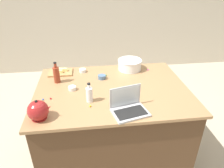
{
  "coord_description": "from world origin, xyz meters",
  "views": [
    {
      "loc": [
        -0.25,
        -1.94,
        2.03
      ],
      "look_at": [
        0.0,
        0.0,
        0.95
      ],
      "focal_mm": 33.4,
      "sensor_mm": 36.0,
      "label": 1
    }
  ],
  "objects_px": {
    "mixing_bowl_large": "(130,64)",
    "bottle_soy": "(57,74)",
    "butter_stick_right": "(63,70)",
    "laptop": "(128,107)",
    "cutting_board": "(61,73)",
    "kettle": "(38,111)",
    "ramekin_wide": "(83,71)",
    "butter_stick_left": "(58,71)",
    "ramekin_small": "(72,88)",
    "bottle_vinegar": "(89,94)",
    "ramekin_medium": "(102,77)"
  },
  "relations": [
    {
      "from": "cutting_board",
      "to": "ramekin_wide",
      "type": "distance_m",
      "value": 0.27
    },
    {
      "from": "laptop",
      "to": "bottle_soy",
      "type": "xyz_separation_m",
      "value": [
        -0.69,
        0.65,
        0.05
      ]
    },
    {
      "from": "butter_stick_left",
      "to": "ramekin_wide",
      "type": "xyz_separation_m",
      "value": [
        0.3,
        0.02,
        -0.02
      ]
    },
    {
      "from": "ramekin_small",
      "to": "ramekin_medium",
      "type": "relative_size",
      "value": 0.89
    },
    {
      "from": "bottle_soy",
      "to": "ramekin_wide",
      "type": "distance_m",
      "value": 0.38
    },
    {
      "from": "cutting_board",
      "to": "bottle_soy",
      "type": "bearing_deg",
      "value": -93.41
    },
    {
      "from": "ramekin_small",
      "to": "ramekin_wide",
      "type": "bearing_deg",
      "value": 75.54
    },
    {
      "from": "butter_stick_left",
      "to": "ramekin_small",
      "type": "bearing_deg",
      "value": -65.39
    },
    {
      "from": "mixing_bowl_large",
      "to": "butter_stick_left",
      "type": "bearing_deg",
      "value": -178.16
    },
    {
      "from": "butter_stick_left",
      "to": "ramekin_small",
      "type": "distance_m",
      "value": 0.45
    },
    {
      "from": "bottle_soy",
      "to": "ramekin_medium",
      "type": "relative_size",
      "value": 2.67
    },
    {
      "from": "ramekin_small",
      "to": "butter_stick_right",
      "type": "bearing_deg",
      "value": 106.33
    },
    {
      "from": "cutting_board",
      "to": "ramekin_medium",
      "type": "relative_size",
      "value": 3.14
    },
    {
      "from": "laptop",
      "to": "butter_stick_right",
      "type": "relative_size",
      "value": 3.21
    },
    {
      "from": "mixing_bowl_large",
      "to": "butter_stick_right",
      "type": "distance_m",
      "value": 0.85
    },
    {
      "from": "bottle_vinegar",
      "to": "kettle",
      "type": "distance_m",
      "value": 0.49
    },
    {
      "from": "laptop",
      "to": "butter_stick_right",
      "type": "xyz_separation_m",
      "value": [
        -0.65,
        0.91,
        -0.01
      ]
    },
    {
      "from": "mixing_bowl_large",
      "to": "bottle_soy",
      "type": "relative_size",
      "value": 1.23
    },
    {
      "from": "laptop",
      "to": "kettle",
      "type": "relative_size",
      "value": 1.66
    },
    {
      "from": "butter_stick_right",
      "to": "ramekin_medium",
      "type": "height_order",
      "value": "butter_stick_right"
    },
    {
      "from": "laptop",
      "to": "ramekin_small",
      "type": "height_order",
      "value": "laptop"
    },
    {
      "from": "bottle_soy",
      "to": "ramekin_small",
      "type": "relative_size",
      "value": 3.01
    },
    {
      "from": "laptop",
      "to": "ramekin_small",
      "type": "bearing_deg",
      "value": 139.0
    },
    {
      "from": "laptop",
      "to": "bottle_soy",
      "type": "bearing_deg",
      "value": 136.9
    },
    {
      "from": "kettle",
      "to": "butter_stick_left",
      "type": "bearing_deg",
      "value": 85.07
    },
    {
      "from": "bottle_vinegar",
      "to": "kettle",
      "type": "bearing_deg",
      "value": -154.18
    },
    {
      "from": "mixing_bowl_large",
      "to": "kettle",
      "type": "xyz_separation_m",
      "value": [
        -0.97,
        -0.89,
        0.01
      ]
    },
    {
      "from": "bottle_soy",
      "to": "ramekin_small",
      "type": "distance_m",
      "value": 0.27
    },
    {
      "from": "kettle",
      "to": "mixing_bowl_large",
      "type": "bearing_deg",
      "value": 42.53
    },
    {
      "from": "laptop",
      "to": "kettle",
      "type": "bearing_deg",
      "value": -179.73
    },
    {
      "from": "laptop",
      "to": "ramekin_wide",
      "type": "bearing_deg",
      "value": 114.79
    },
    {
      "from": "bottle_soy",
      "to": "butter_stick_right",
      "type": "height_order",
      "value": "bottle_soy"
    },
    {
      "from": "butter_stick_left",
      "to": "bottle_vinegar",
      "type": "bearing_deg",
      "value": -60.71
    },
    {
      "from": "laptop",
      "to": "butter_stick_left",
      "type": "distance_m",
      "value": 1.11
    },
    {
      "from": "butter_stick_left",
      "to": "kettle",
      "type": "bearing_deg",
      "value": -94.93
    },
    {
      "from": "bottle_soy",
      "to": "ramekin_medium",
      "type": "xyz_separation_m",
      "value": [
        0.51,
        0.02,
        -0.08
      ]
    },
    {
      "from": "ramekin_medium",
      "to": "mixing_bowl_large",
      "type": "bearing_deg",
      "value": 30.21
    },
    {
      "from": "ramekin_small",
      "to": "ramekin_wide",
      "type": "height_order",
      "value": "same"
    },
    {
      "from": "laptop",
      "to": "mixing_bowl_large",
      "type": "xyz_separation_m",
      "value": [
        0.19,
        0.89,
        0.02
      ]
    },
    {
      "from": "bottle_soy",
      "to": "butter_stick_right",
      "type": "xyz_separation_m",
      "value": [
        0.04,
        0.26,
        -0.06
      ]
    },
    {
      "from": "laptop",
      "to": "cutting_board",
      "type": "relative_size",
      "value": 1.22
    },
    {
      "from": "mixing_bowl_large",
      "to": "bottle_soy",
      "type": "distance_m",
      "value": 0.92
    },
    {
      "from": "kettle",
      "to": "ramekin_medium",
      "type": "distance_m",
      "value": 0.9
    },
    {
      "from": "cutting_board",
      "to": "ramekin_small",
      "type": "relative_size",
      "value": 3.55
    },
    {
      "from": "laptop",
      "to": "bottle_vinegar",
      "type": "height_order",
      "value": "laptop"
    },
    {
      "from": "ramekin_wide",
      "to": "mixing_bowl_large",
      "type": "bearing_deg",
      "value": 0.5
    },
    {
      "from": "ramekin_small",
      "to": "bottle_soy",
      "type": "bearing_deg",
      "value": 131.39
    },
    {
      "from": "bottle_vinegar",
      "to": "butter_stick_right",
      "type": "distance_m",
      "value": 0.76
    },
    {
      "from": "bottle_soy",
      "to": "butter_stick_left",
      "type": "height_order",
      "value": "bottle_soy"
    },
    {
      "from": "laptop",
      "to": "ramekin_medium",
      "type": "relative_size",
      "value": 3.85
    }
  ]
}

